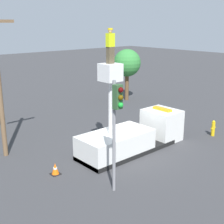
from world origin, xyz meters
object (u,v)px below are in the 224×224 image
object	(u,v)px
fire_hydrant	(213,128)
tree_left_bg	(127,63)
traffic_cone_rear	(55,169)
bucket_truck	(133,136)
worker	(110,46)
traffic_light_pole	(116,115)

from	to	relation	value
fire_hydrant	tree_left_bg	distance (m)	11.60
fire_hydrant	traffic_cone_rear	world-z (taller)	fire_hydrant
bucket_truck	traffic_cone_rear	distance (m)	5.10
worker	traffic_cone_rear	distance (m)	6.69
bucket_truck	fire_hydrant	bearing A→B (deg)	-18.66
traffic_light_pole	fire_hydrant	bearing A→B (deg)	5.85
bucket_truck	tree_left_bg	distance (m)	12.50
bucket_truck	tree_left_bg	size ratio (longest dim) A/B	1.45
bucket_truck	fire_hydrant	size ratio (longest dim) A/B	6.61
traffic_light_pole	worker	bearing A→B (deg)	52.68
fire_hydrant	traffic_cone_rear	distance (m)	10.88
bucket_truck	traffic_light_pole	world-z (taller)	bucket_truck
worker	bucket_truck	bearing A→B (deg)	0.00
worker	fire_hydrant	xyz separation A→B (m)	(7.32, -1.89, -5.55)
worker	traffic_cone_rear	world-z (taller)	worker
worker	traffic_light_pole	distance (m)	4.41
bucket_truck	fire_hydrant	distance (m)	5.91
traffic_cone_rear	tree_left_bg	xyz separation A→B (m)	(13.32, 8.68, 3.24)
bucket_truck	traffic_cone_rear	world-z (taller)	bucket_truck
traffic_light_pole	traffic_cone_rear	xyz separation A→B (m)	(-1.15, 3.18, -3.24)
bucket_truck	worker	distance (m)	5.50
traffic_light_pole	fire_hydrant	distance (m)	10.01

